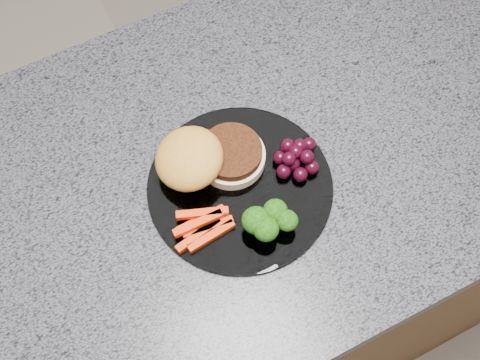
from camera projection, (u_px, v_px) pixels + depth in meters
name	position (u px, v px, depth m)	size (l,w,h in m)	color
island_cabinet	(273.00, 251.00, 1.39)	(1.20, 0.60, 0.86)	#523A1C
countertop	(286.00, 146.00, 0.99)	(1.20, 0.60, 0.04)	#53535E
plate	(240.00, 187.00, 0.93)	(0.26, 0.26, 0.01)	white
burger	(204.00, 159.00, 0.92)	(0.16, 0.12, 0.05)	beige
carrot_sticks	(203.00, 226.00, 0.90)	(0.09, 0.06, 0.02)	red
broccoli	(268.00, 221.00, 0.88)	(0.07, 0.05, 0.05)	#639A38
grape_bunch	(297.00, 157.00, 0.93)	(0.07, 0.06, 0.04)	black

